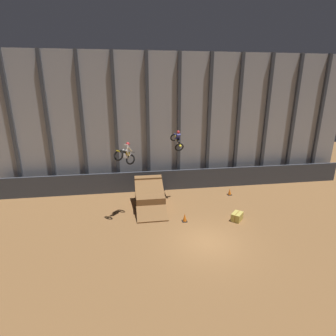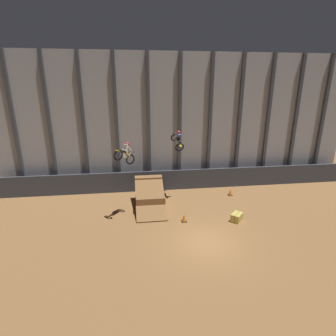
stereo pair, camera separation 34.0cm
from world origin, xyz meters
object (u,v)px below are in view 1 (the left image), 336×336
Objects in this scene: traffic_cone_near_ramp at (185,218)px; hay_bale_trackside at (237,217)px; dirt_ramp at (150,196)px; rider_bike_left_air at (125,154)px; rider_bike_right_air at (177,140)px; traffic_cone_arena_edge at (230,192)px.

hay_bale_trackside is at bearing -5.87° from traffic_cone_near_ramp.
rider_bike_left_air is at bearing -135.11° from dirt_ramp.
dirt_ramp is 5.03m from rider_bike_right_air.
traffic_cone_arena_edge is 4.53m from hay_bale_trackside.
traffic_cone_near_ramp is (-0.23, -4.37, -4.64)m from rider_bike_right_air.
hay_bale_trackside is at bearing -29.75° from dirt_ramp.
rider_bike_left_air is 3.08× the size of traffic_cone_near_ramp.
dirt_ramp is 2.20× the size of rider_bike_right_air.
dirt_ramp is at bearing -157.69° from rider_bike_right_air.
traffic_cone_arena_edge is 0.54× the size of hay_bale_trackside.
traffic_cone_near_ramp is at bearing -100.30° from rider_bike_right_air.
dirt_ramp is 3.91× the size of hay_bale_trackside.
traffic_cone_near_ramp is 6.28m from traffic_cone_arena_edge.
dirt_ramp reaches higher than traffic_cone_near_ramp.
dirt_ramp is 4.60m from rider_bike_left_air.
rider_bike_right_air is at bearing 72.50° from rider_bike_left_air.
rider_bike_left_air is at bearing 161.48° from traffic_cone_near_ramp.
rider_bike_left_air is (-1.69, -1.68, 3.94)m from dirt_ramp.
traffic_cone_arena_edge is at bearing -11.88° from rider_bike_right_air.
dirt_ramp is 2.34× the size of rider_bike_left_air.
traffic_cone_arena_edge is (8.73, 2.69, -4.40)m from rider_bike_left_air.
dirt_ramp is 6.80m from hay_bale_trackside.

